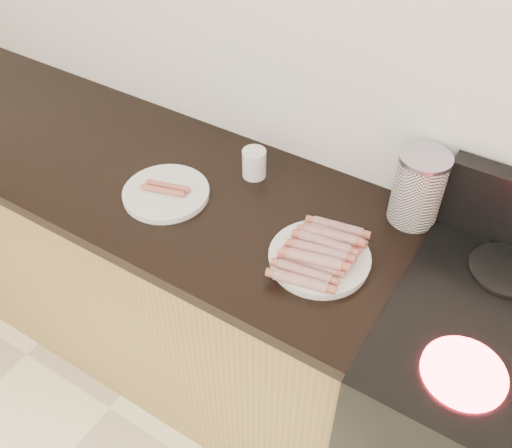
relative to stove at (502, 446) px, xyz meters
The scene contains 12 objects.
wall_back 1.19m from the stove, 157.38° to the left, with size 4.00×0.04×2.60m, color silver.
cabinet_base 1.48m from the stove, behind, with size 2.20×0.59×0.86m, color olive.
counter_slab 1.54m from the stove, behind, with size 2.20×0.62×0.04m, color black.
stove is the anchor object (origin of this frame).
burner_near_left 0.52m from the stove, 135.00° to the right, with size 0.18×0.18×0.01m, color #FF1E2D.
burner_far_left 0.52m from the stove, 135.00° to the left, with size 0.18×0.18×0.01m, color black.
main_plate 0.74m from the stove, behind, with size 0.26×0.26×0.02m, color white.
side_plate 1.16m from the stove, behind, with size 0.25×0.25×0.02m, color white.
hotdog_pile 0.76m from the stove, behind, with size 0.14×0.26×0.05m.
plain_sausages 1.17m from the stove, behind, with size 0.12×0.07×0.02m.
canister 0.75m from the stove, 151.00° to the left, with size 0.14×0.14×0.21m.
mug 1.04m from the stove, 169.17° to the left, with size 0.07×0.07×0.09m, color white.
Camera 1 is at (0.58, 0.72, 1.97)m, focal length 40.00 mm.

